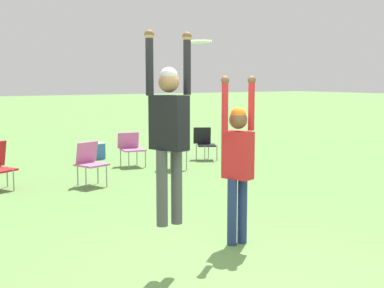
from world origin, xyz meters
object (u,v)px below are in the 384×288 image
at_px(person_jumping, 169,125).
at_px(cooler_box, 95,151).
at_px(camping_chair_0, 90,160).
at_px(camping_chair_1, 131,146).
at_px(person_defending, 238,156).
at_px(camping_chair_2, 205,141).
at_px(frisbee, 200,41).
at_px(camping_chair_5, 172,147).

bearing_deg(person_jumping, cooler_box, -35.37).
bearing_deg(camping_chair_0, camping_chair_1, -155.38).
distance_m(person_defending, camping_chair_2, 7.11).
relative_size(frisbee, cooler_box, 0.62).
relative_size(camping_chair_2, cooler_box, 1.87).
distance_m(person_defending, cooler_box, 7.85).
height_order(camping_chair_0, camping_chair_5, camping_chair_0).
distance_m(camping_chair_2, camping_chair_5, 1.67).
bearing_deg(camping_chair_0, cooler_box, -133.64).
relative_size(person_jumping, camping_chair_0, 2.40).
distance_m(person_jumping, frisbee, 1.10).
height_order(frisbee, camping_chair_0, frisbee).
relative_size(person_jumping, cooler_box, 4.62).
height_order(person_defending, camping_chair_0, person_defending).
xyz_separation_m(camping_chair_2, cooler_box, (-2.33, 1.62, -0.26)).
height_order(person_jumping, person_defending, person_jumping).
xyz_separation_m(camping_chair_1, cooler_box, (-0.28, 1.53, -0.26)).
relative_size(person_jumping, camping_chair_1, 2.55).
relative_size(person_jumping, camping_chair_2, 2.47).
bearing_deg(camping_chair_2, person_jumping, 83.68).
xyz_separation_m(frisbee, camping_chair_1, (2.25, 6.26, -2.01)).
distance_m(person_defending, frisbee, 1.52).
bearing_deg(cooler_box, person_defending, -99.82).
xyz_separation_m(person_jumping, person_defending, (1.22, 0.39, -0.48)).
xyz_separation_m(camping_chair_1, camping_chair_2, (2.05, -0.09, 0.00)).
bearing_deg(camping_chair_1, frisbee, 80.19).
distance_m(camping_chair_5, cooler_box, 2.59).
bearing_deg(camping_chair_5, camping_chair_1, -65.95).
height_order(person_defending, camping_chair_2, person_defending).
distance_m(frisbee, camping_chair_0, 5.04).
bearing_deg(camping_chair_1, person_jumping, 76.58).
relative_size(frisbee, camping_chair_1, 0.34).
bearing_deg(cooler_box, camping_chair_1, -79.69).
height_order(person_jumping, camping_chair_2, person_jumping).
height_order(person_defending, cooler_box, person_defending).
bearing_deg(cooler_box, camping_chair_0, -114.39).
distance_m(person_jumping, cooler_box, 8.58).
height_order(frisbee, camping_chair_1, frisbee).
height_order(person_jumping, frisbee, person_jumping).
xyz_separation_m(person_defending, frisbee, (-0.64, -0.10, 1.37)).
xyz_separation_m(person_defending, camping_chair_2, (3.66, 6.06, -0.64)).
relative_size(person_defending, camping_chair_2, 2.56).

